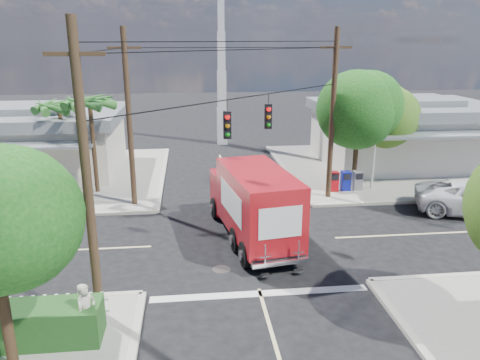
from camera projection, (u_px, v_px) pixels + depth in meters
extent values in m
plane|color=black|center=(245.00, 242.00, 20.14)|extent=(120.00, 120.00, 0.00)
cube|color=gray|center=(386.00, 167.00, 31.75)|extent=(14.00, 14.00, 0.14)
cube|color=#B1AC9D|center=(285.00, 170.00, 31.01)|extent=(0.25, 14.00, 0.14)
cube|color=#B1AC9D|center=(439.00, 201.00, 25.08)|extent=(14.00, 0.25, 0.14)
cube|color=gray|center=(51.00, 177.00, 29.43)|extent=(14.00, 14.00, 0.14)
cube|color=#B1AC9D|center=(163.00, 174.00, 30.17)|extent=(0.25, 14.00, 0.14)
cube|color=#B1AC9D|center=(11.00, 217.00, 22.76)|extent=(14.00, 0.25, 0.14)
cube|color=beige|center=(226.00, 177.00, 29.65)|extent=(0.12, 12.00, 0.01)
cube|color=beige|center=(464.00, 232.00, 21.19)|extent=(12.00, 0.12, 0.01)
cube|color=beige|center=(2.00, 253.00, 19.08)|extent=(12.00, 0.12, 0.01)
cube|color=silver|center=(260.00, 294.00, 16.04)|extent=(7.50, 0.40, 0.01)
cube|color=silver|center=(403.00, 138.00, 32.35)|extent=(11.00, 8.00, 3.40)
cube|color=slate|center=(406.00, 108.00, 31.76)|extent=(11.80, 8.80, 0.70)
cube|color=slate|center=(407.00, 101.00, 31.62)|extent=(6.05, 4.40, 0.50)
cube|color=slate|center=(442.00, 135.00, 27.34)|extent=(9.90, 1.80, 0.15)
cylinder|color=silver|center=(373.00, 164.00, 26.53)|extent=(0.12, 0.12, 2.90)
cube|color=beige|center=(38.00, 146.00, 30.27)|extent=(10.00, 8.00, 3.20)
cube|color=slate|center=(35.00, 116.00, 29.71)|extent=(10.80, 8.80, 0.70)
cube|color=slate|center=(34.00, 109.00, 29.57)|extent=(5.50, 4.40, 0.50)
cube|color=slate|center=(9.00, 146.00, 25.29)|extent=(9.00, 1.80, 0.15)
cylinder|color=silver|center=(84.00, 172.00, 25.34)|extent=(0.12, 0.12, 2.70)
cube|color=silver|center=(222.00, 126.00, 38.80)|extent=(0.80, 0.80, 3.00)
cube|color=silver|center=(222.00, 89.00, 37.94)|extent=(0.70, 0.70, 3.00)
cube|color=silver|center=(221.00, 51.00, 37.07)|extent=(0.60, 0.60, 3.00)
cube|color=silver|center=(221.00, 11.00, 36.21)|extent=(0.50, 0.50, 3.00)
cylinder|color=#422D1C|center=(4.00, 305.00, 11.68)|extent=(0.28, 0.28, 3.71)
sphere|color=#0F4C11|center=(1.00, 227.00, 10.80)|extent=(3.25, 3.25, 3.25)
cylinder|color=#422D1C|center=(356.00, 152.00, 26.74)|extent=(0.28, 0.28, 4.10)
sphere|color=#0F4C11|center=(359.00, 108.00, 26.00)|extent=(4.10, 4.10, 4.10)
sphere|color=#0F4C11|center=(351.00, 103.00, 26.08)|extent=(3.33, 3.33, 3.33)
sphere|color=#0F4C11|center=(367.00, 110.00, 25.79)|extent=(3.58, 3.58, 3.58)
cylinder|color=#422D1C|center=(383.00, 147.00, 29.18)|extent=(0.28, 0.28, 3.58)
sphere|color=#36651A|center=(387.00, 111.00, 28.54)|extent=(3.58, 3.58, 3.58)
sphere|color=#36651A|center=(379.00, 107.00, 28.62)|extent=(2.91, 2.91, 2.91)
sphere|color=#36651A|center=(394.00, 114.00, 28.32)|extent=(3.14, 3.14, 3.14)
cylinder|color=#422D1C|center=(94.00, 148.00, 25.73)|extent=(0.24, 0.24, 5.00)
cone|color=#2F6D28|center=(107.00, 100.00, 25.07)|extent=(0.50, 2.06, 0.98)
cone|color=#2F6D28|center=(102.00, 99.00, 25.71)|extent=(1.92, 1.68, 0.98)
cone|color=#2F6D28|center=(89.00, 99.00, 25.79)|extent=(2.12, 0.95, 0.98)
cone|color=#2F6D28|center=(75.00, 100.00, 25.27)|extent=(1.34, 2.07, 0.98)
cone|color=#2F6D28|center=(72.00, 102.00, 24.52)|extent=(1.34, 2.07, 0.98)
cone|color=#2F6D28|center=(82.00, 103.00, 24.12)|extent=(2.12, 0.95, 0.98)
cone|color=#2F6D28|center=(98.00, 102.00, 24.37)|extent=(1.92, 1.68, 0.98)
cylinder|color=#422D1C|center=(63.00, 147.00, 27.00)|extent=(0.24, 0.24, 4.60)
cone|color=#2F6D28|center=(75.00, 105.00, 26.41)|extent=(0.50, 2.06, 0.98)
cone|color=#2F6D28|center=(72.00, 103.00, 27.04)|extent=(1.92, 1.68, 0.98)
cone|color=#2F6D28|center=(59.00, 103.00, 27.13)|extent=(2.12, 0.95, 0.98)
cone|color=#2F6D28|center=(46.00, 104.00, 26.60)|extent=(1.34, 2.07, 0.98)
cone|color=#2F6D28|center=(42.00, 106.00, 25.85)|extent=(1.34, 2.07, 0.98)
cone|color=#2F6D28|center=(51.00, 107.00, 25.46)|extent=(2.12, 0.95, 0.98)
cone|color=#2F6D28|center=(66.00, 107.00, 25.70)|extent=(1.92, 1.68, 0.98)
cylinder|color=#473321|center=(87.00, 181.00, 13.34)|extent=(0.28, 0.28, 9.00)
cube|color=#473321|center=(75.00, 54.00, 12.34)|extent=(1.60, 0.12, 0.12)
cylinder|color=#473321|center=(332.00, 117.00, 24.34)|extent=(0.28, 0.28, 9.00)
cube|color=#473321|center=(336.00, 47.00, 23.34)|extent=(1.60, 0.12, 0.12)
cylinder|color=#473321|center=(129.00, 121.00, 23.25)|extent=(0.28, 0.28, 9.00)
cube|color=#473321|center=(124.00, 48.00, 22.24)|extent=(1.60, 0.12, 0.12)
cylinder|color=black|center=(246.00, 97.00, 18.35)|extent=(10.43, 10.43, 0.04)
cube|color=black|center=(227.00, 125.00, 17.78)|extent=(0.30, 0.24, 1.05)
sphere|color=red|center=(227.00, 117.00, 17.55)|extent=(0.20, 0.20, 0.20)
cube|color=black|center=(268.00, 116.00, 19.79)|extent=(0.30, 0.24, 1.05)
sphere|color=red|center=(269.00, 109.00, 19.56)|extent=(0.20, 0.20, 0.20)
cube|color=silver|center=(7.00, 317.00, 13.84)|extent=(5.94, 0.05, 0.08)
cube|color=silver|center=(5.00, 305.00, 13.73)|extent=(5.94, 0.05, 0.08)
cube|color=silver|center=(103.00, 307.00, 14.09)|extent=(0.09, 0.06, 1.00)
cube|color=#AC0912|center=(334.00, 181.00, 26.45)|extent=(0.50, 0.50, 1.10)
cube|color=#0B148F|center=(346.00, 181.00, 26.53)|extent=(0.50, 0.50, 1.10)
cube|color=slate|center=(357.00, 180.00, 26.60)|extent=(0.50, 0.50, 1.10)
cube|color=black|center=(252.00, 226.00, 20.55)|extent=(3.23, 7.44, 0.23)
cube|color=red|center=(235.00, 191.00, 22.93)|extent=(2.43, 1.90, 2.03)
cube|color=black|center=(232.00, 180.00, 23.42)|extent=(1.95, 0.53, 0.88)
cube|color=silver|center=(231.00, 198.00, 23.89)|extent=(2.11, 0.45, 0.32)
cube|color=red|center=(258.00, 202.00, 19.39)|extent=(3.12, 5.65, 2.67)
cube|color=white|center=(285.00, 197.00, 19.64)|extent=(0.54, 3.28, 1.20)
cube|color=white|center=(231.00, 202.00, 19.05)|extent=(0.54, 3.28, 1.20)
cube|color=white|center=(280.00, 223.00, 16.86)|extent=(1.64, 0.28, 1.20)
cube|color=silver|center=(281.00, 262.00, 17.19)|extent=(2.22, 0.58, 0.17)
cube|color=silver|center=(265.00, 257.00, 16.81)|extent=(0.42, 0.12, 0.92)
cube|color=silver|center=(298.00, 253.00, 17.14)|extent=(0.42, 0.12, 0.92)
cylinder|color=black|center=(215.00, 208.00, 22.75)|extent=(0.45, 1.05, 1.01)
cylinder|color=black|center=(257.00, 204.00, 23.29)|extent=(0.45, 1.05, 1.01)
cylinder|color=black|center=(246.00, 255.00, 17.81)|extent=(0.45, 1.05, 1.01)
cylinder|color=black|center=(297.00, 248.00, 18.35)|extent=(0.45, 1.05, 1.01)
imported|color=silver|center=(478.00, 198.00, 23.18)|extent=(6.48, 4.64, 1.64)
imported|color=#BBB69E|center=(87.00, 313.00, 13.04)|extent=(0.72, 0.78, 1.79)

